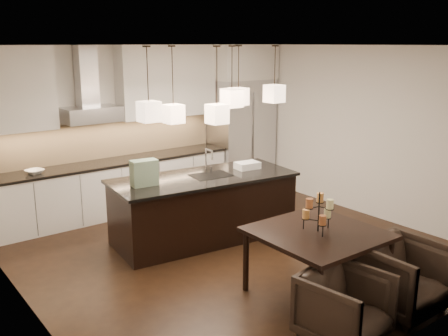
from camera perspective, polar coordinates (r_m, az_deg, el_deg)
floor at (r=7.12m, az=0.99°, el=-9.40°), size 5.50×5.50×0.02m
ceiling at (r=6.53m, az=1.10°, el=13.92°), size 5.50×5.50×0.02m
wall_back at (r=8.97m, az=-10.03°, el=4.72°), size 5.50×0.02×2.80m
wall_front at (r=4.91m, az=21.56°, el=-3.87°), size 5.50×0.02×2.80m
wall_left at (r=5.46m, az=-22.27°, el=-2.17°), size 0.02×5.50×2.80m
wall_right at (r=8.65m, az=15.55°, el=4.07°), size 0.02×5.50×2.80m
refrigerator at (r=9.86m, az=1.99°, el=3.85°), size 1.20×0.72×2.15m
fridge_panel at (r=9.71m, az=2.06°, el=12.01°), size 1.26×0.72×0.65m
lower_cabinets at (r=8.63m, az=-12.41°, el=-2.32°), size 4.21×0.62×0.88m
countertop at (r=8.51m, az=-12.58°, el=0.65°), size 4.21×0.66×0.04m
backsplash at (r=8.71m, az=-13.54°, el=3.16°), size 4.21×0.02×0.63m
upper_cab_left at (r=7.95m, az=-23.28°, el=8.25°), size 1.25×0.35×1.25m
upper_cab_right at (r=8.98m, az=-6.51°, el=9.84°), size 1.85×0.35×1.25m
hood_canopy at (r=8.29m, az=-14.91°, el=5.94°), size 0.90×0.52×0.24m
hood_chimney at (r=8.33m, az=-15.47°, el=10.10°), size 0.30×0.28×0.96m
fruit_bowl at (r=8.01m, az=-20.82°, el=-0.39°), size 0.32×0.32×0.06m
island_body at (r=7.38m, az=-2.35°, el=-4.68°), size 2.70×1.34×0.91m
island_top at (r=7.24m, az=-2.39°, el=-1.10°), size 2.79×1.44×0.04m
faucet at (r=7.32m, az=-2.08°, el=0.84°), size 0.13×0.26×0.39m
tote_bag at (r=6.80m, az=-9.11°, el=-0.55°), size 0.37×0.23×0.35m
food_container at (r=7.65m, az=2.68°, el=0.30°), size 0.38×0.29×0.10m
dining_table at (r=5.88m, az=10.51°, el=-10.66°), size 1.32×1.32×0.78m
candelabra at (r=5.65m, az=10.79°, el=-4.95°), size 0.38×0.38×0.46m
candle_a at (r=5.77m, az=11.75°, el=-5.06°), size 0.08×0.08×0.10m
candle_b at (r=5.70m, az=9.34°, el=-5.20°), size 0.08×0.08×0.10m
candle_c at (r=5.54m, az=11.20°, el=-5.86°), size 0.08×0.08×0.10m
candle_d at (r=5.76m, az=10.93°, el=-3.32°), size 0.08×0.08×0.10m
candle_e at (r=5.53m, az=9.73°, el=-3.98°), size 0.08×0.08×0.10m
candle_f at (r=5.55m, az=12.02°, el=-4.05°), size 0.08×0.08×0.10m
armchair_left at (r=5.15m, az=13.62°, el=-15.13°), size 0.85×0.87×0.70m
armchair_right at (r=5.83m, az=19.72°, el=-11.60°), size 0.84×0.86×0.77m
pendant_a at (r=6.42m, az=-8.58°, el=6.39°), size 0.24×0.24×0.26m
pendant_b at (r=7.02m, az=-5.80°, el=6.18°), size 0.24×0.24×0.26m
pendant_c at (r=7.05m, az=0.90°, el=8.01°), size 0.24×0.24×0.26m
pendant_d at (r=7.66m, az=1.65°, el=8.18°), size 0.24×0.24×0.26m
pendant_e at (r=7.52m, az=5.76°, el=8.46°), size 0.24×0.24×0.26m
pendant_f at (r=6.69m, az=-0.81°, el=6.19°), size 0.24×0.24×0.26m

